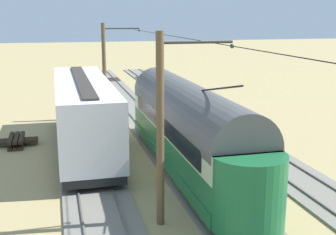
{
  "coord_description": "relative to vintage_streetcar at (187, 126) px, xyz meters",
  "views": [
    {
      "loc": [
        6.0,
        20.76,
        7.39
      ],
      "look_at": [
        0.49,
        -0.71,
        2.28
      ],
      "focal_mm": 47.27,
      "sensor_mm": 36.0,
      "label": 1
    }
  ],
  "objects": [
    {
      "name": "vintage_streetcar",
      "position": [
        0.0,
        0.0,
        0.0
      ],
      "size": [
        2.65,
        16.46,
        4.98
      ],
      "color": "#196033",
      "rests_on": "ground"
    },
    {
      "name": "overhead_wire_run",
      "position": [
        0.05,
        4.51,
        4.12
      ],
      "size": [
        2.59,
        38.6,
        0.18
      ],
      "color": "black",
      "rests_on": "ground"
    },
    {
      "name": "ground_plane",
      "position": [
        0.0,
        -1.11,
        -2.26
      ],
      "size": [
        220.0,
        220.0,
        0.0
      ],
      "primitive_type": "plane",
      "color": "tan"
    },
    {
      "name": "catenary_pole_mid_near",
      "position": [
        2.5,
        5.22,
        1.36
      ],
      "size": [
        2.8,
        0.28,
        6.92
      ],
      "color": "brown",
      "rests_on": "ground"
    },
    {
      "name": "catenary_pole_foreground",
      "position": [
        2.5,
        -12.08,
        1.36
      ],
      "size": [
        2.8,
        0.28,
        6.92
      ],
      "color": "brown",
      "rests_on": "ground"
    },
    {
      "name": "track_third_siding",
      "position": [
        4.62,
        -1.42,
        -2.2
      ],
      "size": [
        2.8,
        80.0,
        0.18
      ],
      "color": "slate",
      "rests_on": "ground"
    },
    {
      "name": "track_streetcar_siding",
      "position": [
        -4.62,
        -1.42,
        -2.2
      ],
      "size": [
        2.8,
        80.0,
        0.18
      ],
      "color": "slate",
      "rests_on": "ground"
    },
    {
      "name": "track_adjacent_siding",
      "position": [
        0.0,
        -1.42,
        -2.2
      ],
      "size": [
        2.8,
        80.0,
        0.18
      ],
      "color": "slate",
      "rests_on": "ground"
    },
    {
      "name": "spare_tie_stack",
      "position": [
        8.41,
        -6.56,
        -1.99
      ],
      "size": [
        2.4,
        2.4,
        0.54
      ],
      "color": "#2D2316",
      "rests_on": "ground"
    },
    {
      "name": "boxcar_adjacent",
      "position": [
        4.61,
        -4.77,
        -0.09
      ],
      "size": [
        2.96,
        13.63,
        3.85
      ],
      "color": "silver",
      "rests_on": "ground"
    }
  ]
}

